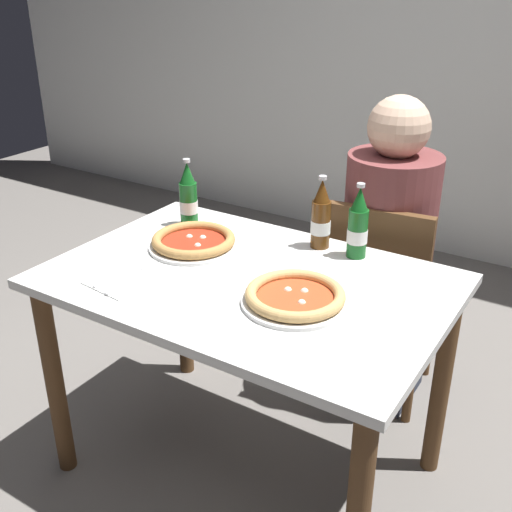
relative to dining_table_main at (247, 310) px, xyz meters
name	(u,v)px	position (x,y,z in m)	size (l,w,h in m)	color
ground_plane	(248,465)	(0.00, 0.00, -0.64)	(8.00, 8.00, 0.00)	slate
back_wall_tiled	(470,28)	(0.00, 2.20, 0.66)	(7.00, 0.10, 2.60)	white
dining_table_main	(247,310)	(0.00, 0.00, 0.00)	(1.20, 0.80, 0.75)	silver
chair_behind_table	(380,291)	(0.21, 0.61, -0.15)	(0.44, 0.44, 0.85)	brown
diner_seated	(386,262)	(0.20, 0.66, -0.05)	(0.34, 0.34, 1.21)	#2D3342
pizza_margherita_near	(295,297)	(0.20, -0.06, 0.14)	(0.30, 0.30, 0.04)	white
pizza_marinara_far	(194,242)	(-0.27, 0.09, 0.14)	(0.30, 0.30, 0.04)	white
beer_bottle_left	(358,226)	(0.22, 0.31, 0.22)	(0.07, 0.07, 0.25)	#14591E
beer_bottle_center	(321,218)	(0.08, 0.32, 0.22)	(0.07, 0.07, 0.25)	#512D0F
beer_bottle_right	(188,198)	(-0.40, 0.24, 0.22)	(0.07, 0.07, 0.25)	#14591E
napkin_with_cutlery	(123,280)	(-0.30, -0.22, 0.12)	(0.20, 0.20, 0.01)	white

